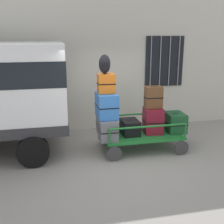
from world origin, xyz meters
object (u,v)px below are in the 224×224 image
suitcase_left_middle (107,105)px  suitcase_midright_bottom (175,122)px  suitcase_center_middle (153,97)px  backpack (105,64)px  suitcase_midleft_bottom (130,127)px  suitcase_left_top (106,83)px  luggage_cart (141,136)px  suitcase_left_bottom (107,127)px  suitcase_center_bottom (153,121)px

suitcase_left_middle → suitcase_midright_bottom: suitcase_left_middle is taller
suitcase_left_middle → suitcase_center_middle: size_ratio=1.22×
suitcase_center_middle → backpack: (-1.22, 0.00, 0.83)m
suitcase_midleft_bottom → backpack: 1.68m
suitcase_left_top → suitcase_midright_bottom: 2.07m
suitcase_midleft_bottom → backpack: backpack is taller
suitcase_center_middle → suitcase_midright_bottom: (0.59, -0.05, -0.67)m
luggage_cart → suitcase_left_bottom: (-0.89, -0.02, 0.30)m
suitcase_left_bottom → suitcase_midleft_bottom: suitcase_left_bottom is taller
suitcase_midleft_bottom → suitcase_center_bottom: size_ratio=0.89×
suitcase_left_bottom → suitcase_left_top: size_ratio=2.15×
suitcase_left_bottom → suitcase_center_bottom: suitcase_center_bottom is taller
suitcase_center_middle → suitcase_left_bottom: bearing=-178.2°
suitcase_center_middle → suitcase_midleft_bottom: bearing=-178.3°
suitcase_midright_bottom → suitcase_center_middle: bearing=175.4°
suitcase_left_bottom → suitcase_center_middle: size_ratio=1.80×
backpack → suitcase_left_top: bearing=25.7°
luggage_cart → suitcase_left_bottom: size_ratio=2.04×
suitcase_left_bottom → backpack: (-0.03, 0.04, 1.51)m
suitcase_midleft_bottom → suitcase_midright_bottom: suitcase_midright_bottom is taller
suitcase_left_middle → suitcase_center_bottom: (1.18, 0.00, -0.46)m
suitcase_midleft_bottom → suitcase_left_bottom: bearing=-178.0°
luggage_cart → suitcase_left_middle: suitcase_left_middle is taller
suitcase_midright_bottom → backpack: backpack is taller
suitcase_midright_bottom → backpack: 2.35m
suitcase_left_bottom → suitcase_midleft_bottom: (0.59, 0.02, -0.06)m
suitcase_left_middle → suitcase_center_bottom: bearing=0.0°
suitcase_midleft_bottom → suitcase_left_middle: bearing=-178.8°
suitcase_left_bottom → suitcase_midleft_bottom: bearing=2.0°
luggage_cart → suitcase_center_middle: (0.30, 0.02, 0.98)m
suitcase_center_bottom → suitcase_left_bottom: bearing=-179.6°
suitcase_left_top → suitcase_left_middle: bearing=-90.0°
suitcase_center_bottom → suitcase_midright_bottom: size_ratio=1.06×
suitcase_left_middle → suitcase_left_top: bearing=90.0°
suitcase_left_middle → backpack: backpack is taller
suitcase_midleft_bottom → suitcase_center_bottom: 0.61m
suitcase_left_top → suitcase_midright_bottom: suitcase_left_top is taller
luggage_cart → suitcase_left_bottom: suitcase_left_bottom is taller
suitcase_left_bottom → suitcase_left_middle: suitcase_left_middle is taller
luggage_cart → suitcase_midleft_bottom: 0.39m
suitcase_left_middle → suitcase_left_top: 0.53m
suitcase_center_bottom → suitcase_center_middle: (-0.00, 0.03, 0.59)m
suitcase_left_top → backpack: bearing=-154.3°
suitcase_left_bottom → suitcase_left_top: bearing=90.0°
suitcase_midright_bottom → suitcase_center_bottom: bearing=178.2°
suitcase_left_bottom → suitcase_midright_bottom: 1.77m
luggage_cart → suitcase_center_bottom: suitcase_center_bottom is taller
suitcase_left_top → suitcase_midleft_bottom: bearing=-3.3°
suitcase_left_middle → suitcase_center_bottom: 1.27m
suitcase_center_middle → suitcase_midright_bottom: bearing=-4.6°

